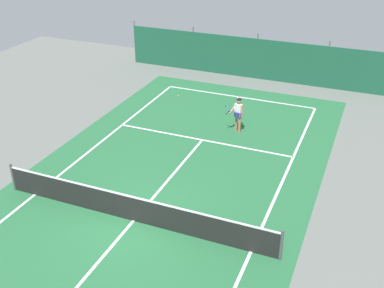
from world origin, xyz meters
name	(u,v)px	position (x,y,z in m)	size (l,w,h in m)	color
ground_plane	(134,221)	(0.00, 0.00, 0.00)	(36.00, 36.00, 0.00)	slate
court_surface	(134,221)	(0.00, 0.00, 0.00)	(11.02, 26.60, 0.01)	#236038
tennis_net	(133,208)	(0.00, 0.00, 0.51)	(10.12, 0.10, 1.10)	black
back_fence	(258,65)	(0.00, 15.63, 0.67)	(16.30, 0.98, 2.70)	#195138
tennis_player	(238,113)	(1.19, 7.83, 0.96)	(0.84, 0.65, 1.64)	#9E7051
tennis_ball_near_player	(178,96)	(-3.09, 10.74, 0.03)	(0.07, 0.07, 0.07)	#CCDB33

